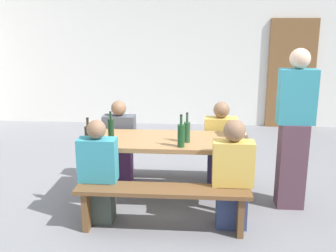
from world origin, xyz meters
TOP-DOWN VIEW (x-y plane):
  - ground_plane at (0.00, 0.00)m, footprint 24.00×24.00m
  - back_wall at (0.00, 3.74)m, footprint 14.00×0.20m
  - wooden_door at (2.12, 3.60)m, footprint 0.90×0.06m
  - tasting_table at (0.00, 0.00)m, footprint 1.81×0.77m
  - bench_near at (0.00, -0.68)m, footprint 1.71×0.30m
  - bench_far at (0.00, 0.68)m, footprint 1.71×0.30m
  - wine_bottle_0 at (-0.63, -0.06)m, footprint 0.07×0.07m
  - wine_bottle_1 at (0.21, -0.10)m, footprint 0.07×0.07m
  - wine_bottle_2 at (-0.82, -0.31)m, footprint 0.07×0.07m
  - wine_bottle_3 at (0.16, -0.28)m, footprint 0.07×0.07m
  - wine_glass_0 at (0.81, 0.23)m, footprint 0.06×0.06m
  - wine_glass_1 at (0.83, -0.09)m, footprint 0.06×0.06m
  - seated_guest_near_0 at (-0.67, -0.53)m, footprint 0.39×0.24m
  - seated_guest_near_1 at (0.68, -0.53)m, footprint 0.40×0.24m
  - seated_guest_far_0 at (-0.66, 0.53)m, footprint 0.40×0.24m
  - seated_guest_far_1 at (0.62, 0.53)m, footprint 0.41×0.24m
  - standing_host at (1.37, -0.02)m, footprint 0.39×0.24m

SIDE VIEW (x-z plane):
  - ground_plane at x=0.00m, z-range 0.00..0.00m
  - bench_near at x=0.00m, z-range 0.12..0.57m
  - bench_far at x=0.00m, z-range 0.12..0.57m
  - seated_guest_far_0 at x=-0.66m, z-range -0.03..1.04m
  - seated_guest_far_1 at x=0.62m, z-range -0.03..1.05m
  - seated_guest_near_0 at x=-0.67m, z-range -0.03..1.05m
  - seated_guest_near_1 at x=0.68m, z-range -0.03..1.09m
  - tasting_table at x=0.00m, z-range 0.29..1.04m
  - wine_glass_0 at x=0.81m, z-range 0.78..0.92m
  - standing_host at x=1.37m, z-range -0.02..1.74m
  - wine_bottle_2 at x=-0.82m, z-range 0.71..1.02m
  - wine_bottle_1 at x=0.21m, z-range 0.71..1.03m
  - wine_bottle_0 at x=-0.63m, z-range 0.71..1.03m
  - wine_bottle_3 at x=0.16m, z-range 0.71..1.05m
  - wine_glass_1 at x=0.83m, z-range 0.79..0.98m
  - wooden_door at x=2.12m, z-range 0.00..2.10m
  - back_wall at x=0.00m, z-range 0.00..3.20m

